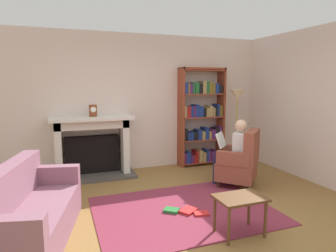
% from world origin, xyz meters
% --- Properties ---
extents(ground, '(14.00, 14.00, 0.00)m').
position_xyz_m(ground, '(0.00, 0.00, 0.00)').
color(ground, olive).
extents(back_wall, '(5.60, 0.10, 2.70)m').
position_xyz_m(back_wall, '(0.00, 2.55, 1.35)').
color(back_wall, beige).
rests_on(back_wall, ground).
extents(side_wall_right, '(0.10, 5.20, 2.70)m').
position_xyz_m(side_wall_right, '(2.65, 1.25, 1.35)').
color(side_wall_right, beige).
rests_on(side_wall_right, ground).
extents(area_rug, '(2.40, 1.80, 0.01)m').
position_xyz_m(area_rug, '(0.00, 0.30, 0.01)').
color(area_rug, maroon).
rests_on(area_rug, ground).
extents(fireplace, '(1.51, 0.64, 1.14)m').
position_xyz_m(fireplace, '(-1.00, 2.30, 0.60)').
color(fireplace, '#4C4742').
rests_on(fireplace, ground).
extents(mantel_clock, '(0.14, 0.14, 0.21)m').
position_xyz_m(mantel_clock, '(-0.97, 2.20, 1.25)').
color(mantel_clock, brown).
rests_on(mantel_clock, fireplace).
extents(bookshelf, '(0.98, 0.32, 2.06)m').
position_xyz_m(bookshelf, '(1.27, 2.33, 1.00)').
color(bookshelf, brown).
rests_on(bookshelf, ground).
extents(armchair_reading, '(0.89, 0.89, 0.97)m').
position_xyz_m(armchair_reading, '(1.29, 0.88, 0.42)').
color(armchair_reading, '#331E14').
rests_on(armchair_reading, ground).
extents(seated_reader, '(0.58, 0.58, 1.14)m').
position_xyz_m(seated_reader, '(1.21, 0.96, 0.62)').
color(seated_reader, silver).
rests_on(seated_reader, ground).
extents(sofa_floral, '(1.10, 1.82, 0.85)m').
position_xyz_m(sofa_floral, '(-1.91, 0.16, 0.32)').
color(sofa_floral, '#88596A').
rests_on(sofa_floral, ground).
extents(side_table, '(0.56, 0.39, 0.46)m').
position_xyz_m(side_table, '(0.34, -0.52, 0.39)').
color(side_table, brown).
rests_on(side_table, ground).
extents(scattered_books, '(0.57, 0.43, 0.04)m').
position_xyz_m(scattered_books, '(-0.01, 0.22, 0.03)').
color(scattered_books, '#267233').
rests_on(scattered_books, area_rug).
extents(floor_lamp, '(0.32, 0.32, 1.61)m').
position_xyz_m(floor_lamp, '(1.83, 1.86, 1.36)').
color(floor_lamp, '#B7933F').
rests_on(floor_lamp, ground).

